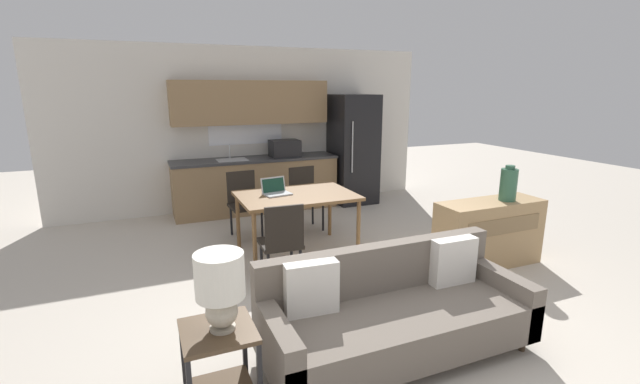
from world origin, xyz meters
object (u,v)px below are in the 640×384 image
(credenza, at_px, (488,233))
(dining_chair_near_left, at_px, (282,240))
(table_lamp, at_px, (220,285))
(vase, at_px, (508,184))
(dining_chair_far_left, at_px, (244,201))
(couch, at_px, (393,313))
(side_table, at_px, (219,356))
(dining_chair_far_right, at_px, (305,195))
(laptop, at_px, (276,190))
(dining_table, at_px, (296,199))
(refrigerator, at_px, (353,149))

(credenza, xyz_separation_m, dining_chair_near_left, (-2.39, 0.41, 0.12))
(table_lamp, height_order, vase, vase)
(dining_chair_far_left, relative_size, dining_chair_near_left, 1.00)
(dining_chair_far_left, height_order, dining_chair_near_left, same)
(couch, height_order, vase, vase)
(side_table, xyz_separation_m, dining_chair_near_left, (0.92, 1.56, 0.12))
(couch, height_order, dining_chair_far_right, dining_chair_far_right)
(laptop, bearing_deg, dining_chair_far_left, 97.52)
(dining_table, bearing_deg, table_lamp, -119.33)
(couch, distance_m, dining_chair_far_left, 3.19)
(refrigerator, relative_size, credenza, 1.50)
(dining_chair_far_left, xyz_separation_m, dining_chair_far_right, (0.90, -0.02, 0.00))
(dining_chair_far_right, relative_size, dining_chair_near_left, 1.00)
(table_lamp, relative_size, dining_chair_far_left, 0.55)
(side_table, distance_m, credenza, 3.51)
(table_lamp, distance_m, vase, 3.66)
(refrigerator, xyz_separation_m, dining_chair_far_left, (-2.25, -1.09, -0.46))
(dining_table, bearing_deg, couch, -90.25)
(couch, height_order, side_table, couch)
(vase, bearing_deg, credenza, 169.10)
(dining_table, xyz_separation_m, side_table, (-1.38, -2.39, -0.31))
(table_lamp, bearing_deg, couch, 5.56)
(vase, xyz_separation_m, laptop, (-2.36, 1.37, -0.15))
(couch, xyz_separation_m, dining_chair_far_left, (-0.45, 3.15, 0.18))
(dining_table, relative_size, table_lamp, 2.83)
(refrigerator, height_order, vase, refrigerator)
(refrigerator, distance_m, vase, 3.26)
(table_lamp, height_order, dining_chair_far_right, table_lamp)
(credenza, bearing_deg, refrigerator, 92.58)
(vase, bearing_deg, side_table, -162.27)
(side_table, height_order, laptop, laptop)
(refrigerator, distance_m, dining_table, 2.68)
(couch, height_order, table_lamp, table_lamp)
(credenza, distance_m, dining_chair_far_left, 3.20)
(dining_chair_far_left, bearing_deg, refrigerator, 22.21)
(dining_chair_far_left, bearing_deg, table_lamp, -108.72)
(table_lamp, xyz_separation_m, laptop, (1.12, 2.50, -0.07))
(dining_table, relative_size, side_table, 2.45)
(couch, relative_size, vase, 5.13)
(dining_table, xyz_separation_m, vase, (2.13, -1.26, 0.27))
(refrigerator, height_order, dining_table, refrigerator)
(refrigerator, xyz_separation_m, side_table, (-3.17, -4.36, -0.57))
(refrigerator, distance_m, dining_chair_far_left, 2.54)
(dining_chair_far_right, xyz_separation_m, dining_chair_near_left, (-0.90, -1.69, 0.00))
(dining_chair_near_left, xyz_separation_m, laptop, (0.23, 0.93, 0.30))
(vase, relative_size, dining_chair_far_left, 0.45)
(refrigerator, bearing_deg, laptop, -137.31)
(vase, distance_m, dining_chair_near_left, 2.66)
(couch, height_order, laptop, laptop)
(vase, height_order, dining_chair_far_right, vase)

